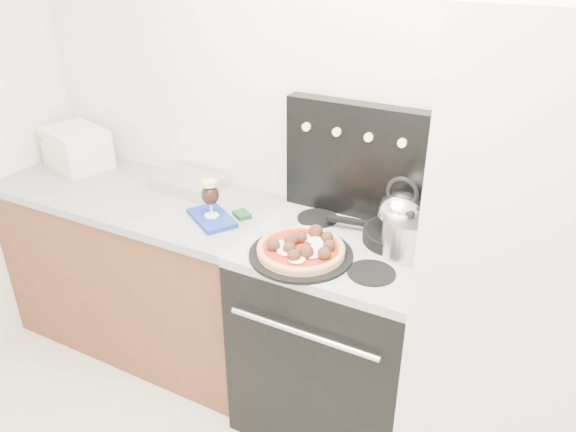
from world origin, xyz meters
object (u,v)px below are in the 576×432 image
Objects in this scene: oven_mitt at (212,218)px; tea_kettle at (400,209)px; fridge at (527,287)px; skillet at (398,236)px; beer_glass at (211,198)px; pizza_pan at (301,254)px; stock_pot at (409,237)px; stove_body at (337,337)px; toaster_oven at (77,148)px; base_cabinet at (147,272)px; pizza at (301,247)px.

tea_kettle is at bearing 12.12° from oven_mitt.
fridge is 6.75× the size of skillet.
beer_glass is 0.81m from skillet.
pizza_pan is 1.97× the size of stock_pot.
stock_pot is at bearing -53.10° from tea_kettle.
stove_body is 1.70m from toaster_oven.
stock_pot reaches higher than pizza_pan.
toaster_oven is at bearing 175.97° from fridge.
skillet is (-0.51, 0.15, -0.00)m from fridge.
base_cabinet is 1.47m from stock_pot.
skillet is (0.30, 0.28, -0.01)m from pizza.
pizza is 1.65× the size of stock_pot.
pizza_pan is at bearing -149.76° from stock_pot.
beer_glass is at bearing -167.88° from skillet.
stock_pot is (0.86, 0.10, 0.08)m from oven_mitt.
oven_mitt is (-0.60, -0.05, 0.47)m from stove_body.
skillet is (0.79, 0.17, -0.06)m from beer_glass.
oven_mitt is 1.21× the size of stock_pot.
pizza is (1.00, -0.18, 0.53)m from base_cabinet.
pizza is 1.75× the size of tea_kettle.
base_cabinet is 7.43× the size of tea_kettle.
base_cabinet is at bearing -175.67° from skillet.
oven_mitt is at bearing -171.96° from tea_kettle.
beer_glass is at bearing -173.55° from stock_pot.
skillet is at bearing 4.33° from base_cabinet.
beer_glass is at bearing -171.96° from tea_kettle.
toaster_oven is 1.52m from pizza.
stock_pot is at bearing 30.24° from pizza.
fridge is at bearing -2.05° from stove_body.
pizza_pan is (1.49, -0.30, -0.08)m from toaster_oven.
pizza is 0.42m from stock_pot.
stock_pot is (0.06, -0.07, 0.05)m from skillet.
pizza is (0.50, -0.11, -0.05)m from beer_glass.
oven_mitt is 0.88× the size of skillet.
pizza_pan is 1.44× the size of skillet.
base_cabinet is at bearing -178.96° from stock_pot.
beer_glass reaches higher than pizza.
stock_pot is (0.36, 0.21, 0.07)m from pizza_pan.
skillet is at bearing 12.12° from beer_glass.
tea_kettle is (0.00, 0.00, 0.12)m from skillet.
tea_kettle is at bearing 43.76° from pizza.
fridge is at bearing -1.59° from base_cabinet.
beer_glass is 0.61× the size of skillet.
fridge is 9.74× the size of tea_kettle.
toaster_oven is at bearing 179.56° from skillet.
fridge is 0.46m from stock_pot.
pizza is at bearing -170.51° from fridge.
skillet is at bearing 130.98° from stock_pot.
skillet is at bearing 0.00° from tea_kettle.
pizza is 0.41m from skillet.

